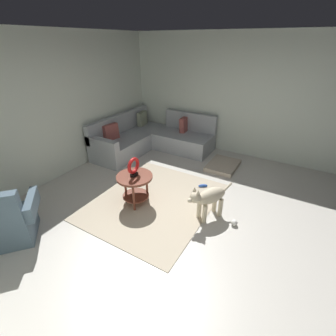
{
  "coord_description": "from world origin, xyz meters",
  "views": [
    {
      "loc": [
        -2.66,
        -1.22,
        2.5
      ],
      "look_at": [
        0.45,
        0.6,
        0.55
      ],
      "focal_mm": 25.36,
      "sensor_mm": 36.0,
      "label": 1
    }
  ],
  "objects": [
    {
      "name": "dog",
      "position": [
        0.21,
        -0.26,
        0.38
      ],
      "size": [
        0.76,
        0.47,
        0.63
      ],
      "rotation": [
        0.0,
        0.0,
        1.05
      ],
      "color": "beige",
      "rests_on": "ground_plane"
    },
    {
      "name": "armchair",
      "position": [
        -1.63,
        1.92,
        0.32
      ],
      "size": [
        1.0,
        0.98,
        0.88
      ],
      "rotation": [
        0.0,
        0.0,
        -0.71
      ],
      "color": "#4C6070",
      "rests_on": "ground_plane"
    },
    {
      "name": "wall_back",
      "position": [
        0.0,
        2.94,
        1.35
      ],
      "size": [
        6.0,
        0.12,
        2.7
      ],
      "primitive_type": "cube",
      "color": "silver",
      "rests_on": "ground_plane"
    },
    {
      "name": "sectional_couch",
      "position": [
        1.99,
        2.01,
        0.29
      ],
      "size": [
        2.2,
        2.25,
        0.88
      ],
      "color": "#9EA3A8",
      "rests_on": "ground_plane"
    },
    {
      "name": "torus_sculpture",
      "position": [
        -0.04,
        0.95,
        0.71
      ],
      "size": [
        0.28,
        0.08,
        0.33
      ],
      "color": "black",
      "rests_on": "side_table"
    },
    {
      "name": "side_table",
      "position": [
        -0.04,
        0.95,
        0.42
      ],
      "size": [
        0.6,
        0.6,
        0.54
      ],
      "color": "brown",
      "rests_on": "ground_plane"
    },
    {
      "name": "dog_toy_bone",
      "position": [
        1.0,
        0.14,
        0.03
      ],
      "size": [
        0.15,
        0.18,
        0.06
      ],
      "primitive_type": "ellipsoid",
      "rotation": [
        0.0,
        0.0,
        2.2
      ],
      "color": "blue",
      "rests_on": "ground_plane"
    },
    {
      "name": "dog_toy_rope",
      "position": [
        0.54,
        0.06,
        0.03
      ],
      "size": [
        0.09,
        0.2,
        0.05
      ],
      "primitive_type": "cylinder",
      "rotation": [
        0.0,
        1.57,
        1.76
      ],
      "color": "orange",
      "rests_on": "ground_plane"
    },
    {
      "name": "dog_toy_ball",
      "position": [
        0.25,
        -0.69,
        0.05
      ],
      "size": [
        0.1,
        0.1,
        0.1
      ],
      "primitive_type": "sphere",
      "color": "silver",
      "rests_on": "ground_plane"
    },
    {
      "name": "ground_plane",
      "position": [
        0.0,
        0.0,
        -0.05
      ],
      "size": [
        6.0,
        6.0,
        0.1
      ],
      "primitive_type": "cube",
      "color": "beige"
    },
    {
      "name": "dog_bed_mat",
      "position": [
        1.98,
        0.08,
        0.04
      ],
      "size": [
        0.8,
        0.6,
        0.09
      ],
      "primitive_type": "cube",
      "color": "#B2A38E",
      "rests_on": "ground_plane"
    },
    {
      "name": "wall_right",
      "position": [
        2.94,
        0.0,
        1.35
      ],
      "size": [
        0.12,
        6.0,
        2.7
      ],
      "primitive_type": "cube",
      "color": "silver",
      "rests_on": "ground_plane"
    },
    {
      "name": "area_rug",
      "position": [
        0.15,
        0.7,
        0.01
      ],
      "size": [
        2.3,
        1.9,
        0.01
      ],
      "primitive_type": "cube",
      "color": "#BCAD93",
      "rests_on": "ground_plane"
    }
  ]
}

